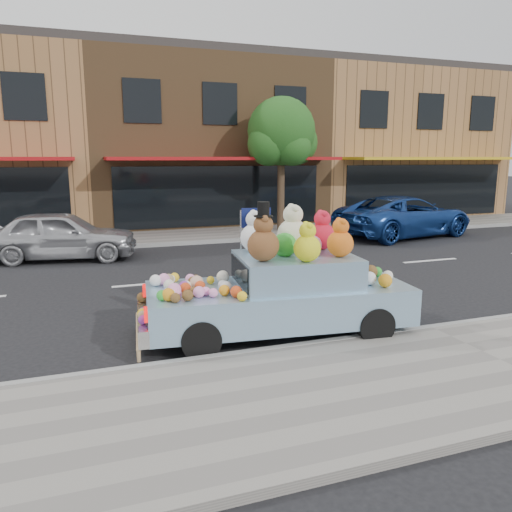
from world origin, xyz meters
name	(u,v)px	position (x,y,z in m)	size (l,w,h in m)	color
ground	(305,271)	(0.00, 0.00, 0.00)	(120.00, 120.00, 0.00)	black
near_sidewalk	(500,363)	(0.00, -6.50, 0.06)	(60.00, 3.00, 0.12)	gray
far_sidewalk	(232,234)	(0.00, 6.50, 0.06)	(60.00, 3.00, 0.12)	gray
near_kerb	(430,329)	(0.00, -5.00, 0.07)	(60.00, 0.12, 0.13)	gray
far_kerb	(245,240)	(0.00, 5.00, 0.07)	(60.00, 0.12, 0.13)	gray
storefront_mid	(198,142)	(0.00, 11.97, 3.64)	(10.00, 9.80, 7.30)	brown
storefront_right	(380,144)	(10.00, 11.97, 3.64)	(10.00, 9.80, 7.30)	#96683F
street_tree	(282,137)	(2.03, 6.55, 3.69)	(3.00, 2.70, 5.22)	#38281C
car_silver	(61,235)	(-6.03, 3.76, 0.72)	(1.71, 4.25, 1.45)	#B4B4B9
car_blue	(404,216)	(6.04, 4.10, 0.77)	(2.55, 5.52, 1.53)	navy
art_car	(280,288)	(-2.43, -4.16, 0.80)	(4.64, 2.22, 2.27)	black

